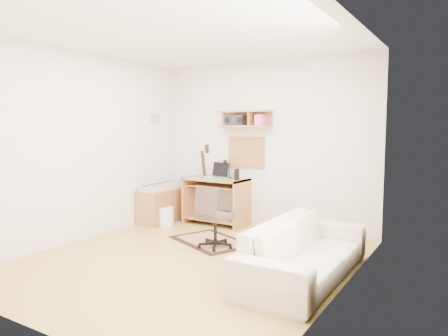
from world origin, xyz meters
The scene contains 22 objects.
floor centered at (0.00, 0.00, -0.01)m, with size 3.60×4.00×0.01m, color tan.
ceiling centered at (0.00, 0.00, 2.60)m, with size 3.60×4.00×0.01m, color white.
back_wall centered at (0.00, 2.00, 1.30)m, with size 3.60×0.01×2.60m, color beige.
left_wall centered at (-1.80, 0.00, 1.30)m, with size 0.01×4.00×2.60m, color beige.
right_wall centered at (1.80, 0.00, 1.30)m, with size 0.01×4.00×2.60m, color beige.
wall_shelf centered at (-0.30, 1.88, 1.70)m, with size 0.90×0.25×0.26m, color #AF713D.
cork_board centered at (-0.30, 1.98, 1.17)m, with size 0.64×0.03×0.49m, color #A97F54.
wall_photo centered at (-1.79, 1.50, 1.72)m, with size 0.02×0.20×0.15m, color #4C8CBF.
desk centered at (-0.71, 1.73, 0.38)m, with size 1.00×0.55×0.75m, color #AF713D, non-canonical shape.
laptop centered at (-0.71, 1.71, 0.88)m, with size 0.33×0.33×0.26m, color silver, non-canonical shape.
speaker centered at (-0.30, 1.68, 0.84)m, with size 0.08×0.08×0.18m, color black.
desk_lamp centered at (-0.55, 1.87, 0.90)m, with size 0.10×0.10×0.29m, color black, non-canonical shape.
pencil_cup centered at (-0.42, 1.83, 0.80)m, with size 0.07×0.07×0.10m, color #2D5387.
boombox centered at (-0.44, 1.87, 1.68)m, with size 0.31×0.14×0.16m, color black.
rug centered at (-0.20, 0.79, 0.01)m, with size 1.10×0.73×0.01m, color #CCAB89.
task_chair centered at (0.01, 0.58, 0.42)m, with size 0.43×0.43×0.84m, color #3D2D24, non-canonical shape.
cabinet centered at (-1.58, 1.42, 0.28)m, with size 0.40×0.90×0.55m, color #AF713D.
music_keyboard centered at (-1.58, 1.42, 0.59)m, with size 0.28×0.89×0.08m, color #B2B5BA.
guitar centered at (-1.07, 1.86, 0.64)m, with size 0.34×0.21×1.29m, color #B16736, non-canonical shape.
waste_basket centered at (-1.33, 1.20, 0.15)m, with size 0.24×0.24×0.29m, color white.
printer centered at (0.57, 1.81, 0.09)m, with size 0.46×0.35×0.17m, color #A5A8AA.
sofa centered at (1.38, 0.18, 0.39)m, with size 2.01×0.59×0.79m, color beige.
Camera 1 is at (2.85, -3.84, 1.56)m, focal length 33.12 mm.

